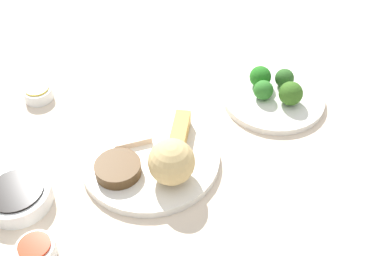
{
  "coord_description": "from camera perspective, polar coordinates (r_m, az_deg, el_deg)",
  "views": [
    {
      "loc": [
        0.31,
        0.49,
        0.66
      ],
      "look_at": [
        -0.09,
        -0.01,
        0.06
      ],
      "focal_mm": 43.03,
      "sensor_mm": 36.0,
      "label": 1
    }
  ],
  "objects": [
    {
      "name": "sauce_ramekin_sweet_and_sour_liquid",
      "position": [
        0.77,
        -18.98,
        -13.61
      ],
      "size": [
        0.05,
        0.05,
        0.0
      ],
      "primitive_type": "cylinder",
      "color": "red",
      "rests_on": "sauce_ramekin_sweet_and_sour"
    },
    {
      "name": "tabletop",
      "position": [
        0.87,
        -4.49,
        -5.23
      ],
      "size": [
        2.2,
        2.2,
        0.02
      ],
      "primitive_type": "cube",
      "color": "beige",
      "rests_on": "ground"
    },
    {
      "name": "main_plate",
      "position": [
        0.87,
        -5.18,
        -3.87
      ],
      "size": [
        0.26,
        0.26,
        0.02
      ],
      "primitive_type": "cylinder",
      "color": "white",
      "rests_on": "tabletop"
    },
    {
      "name": "stir_fry_heap",
      "position": [
        0.83,
        -9.16,
        -4.98
      ],
      "size": [
        0.08,
        0.08,
        0.02
      ],
      "primitive_type": "cylinder",
      "color": "#50371C",
      "rests_on": "main_plate"
    },
    {
      "name": "broccoli_plate",
      "position": [
        1.01,
        10.03,
        3.62
      ],
      "size": [
        0.22,
        0.22,
        0.01
      ],
      "primitive_type": "cylinder",
      "color": "white",
      "rests_on": "tabletop"
    },
    {
      "name": "broccoli_floret_1",
      "position": [
        0.98,
        12.14,
        4.21
      ],
      "size": [
        0.05,
        0.05,
        0.05
      ],
      "primitive_type": "sphere",
      "color": "#37651F",
      "rests_on": "broccoli_plate"
    },
    {
      "name": "sauce_ramekin_hot_mustard_liquid",
      "position": [
        1.04,
        -18.69,
        4.66
      ],
      "size": [
        0.05,
        0.05,
        0.0
      ],
      "primitive_type": "cylinder",
      "color": "yellow",
      "rests_on": "sauce_ramekin_hot_mustard"
    },
    {
      "name": "broccoli_floret_0",
      "position": [
        0.98,
        8.84,
        4.67
      ],
      "size": [
        0.04,
        0.04,
        0.04
      ],
      "primitive_type": "sphere",
      "color": "#2D7226",
      "rests_on": "broccoli_plate"
    },
    {
      "name": "crab_rangoon_wonton",
      "position": [
        0.9,
        -7.57,
        -0.69
      ],
      "size": [
        0.09,
        0.08,
        0.01
      ],
      "primitive_type": "cube",
      "rotation": [
        0.0,
        0.0,
        -0.35
      ],
      "color": "beige",
      "rests_on": "main_plate"
    },
    {
      "name": "sauce_ramekin_hot_mustard",
      "position": [
        1.05,
        -18.51,
        4.03
      ],
      "size": [
        0.06,
        0.06,
        0.03
      ],
      "primitive_type": "cylinder",
      "color": "white",
      "rests_on": "tabletop"
    },
    {
      "name": "soy_sauce_bowl",
      "position": [
        0.85,
        -20.77,
        -7.98
      ],
      "size": [
        0.12,
        0.12,
        0.03
      ],
      "primitive_type": "cylinder",
      "color": "white",
      "rests_on": "tabletop"
    },
    {
      "name": "rice_scoop",
      "position": [
        0.79,
        -2.76,
        -4.34
      ],
      "size": [
        0.08,
        0.08,
        0.08
      ],
      "primitive_type": "sphere",
      "color": "tan",
      "rests_on": "main_plate"
    },
    {
      "name": "spring_roll",
      "position": [
        0.88,
        -1.59,
        -0.89
      ],
      "size": [
        0.1,
        0.1,
        0.03
      ],
      "primitive_type": "cube",
      "rotation": [
        0.0,
        0.0,
        0.75
      ],
      "color": "gold",
      "rests_on": "main_plate"
    },
    {
      "name": "broccoli_floret_5",
      "position": [
        1.02,
        8.46,
        6.3
      ],
      "size": [
        0.05,
        0.05,
        0.05
      ],
      "primitive_type": "sphere",
      "color": "#226F1C",
      "rests_on": "broccoli_plate"
    },
    {
      "name": "soy_sauce_bowl_liquid",
      "position": [
        0.84,
        -21.06,
        -7.23
      ],
      "size": [
        0.09,
        0.09,
        0.0
      ],
      "primitive_type": "cylinder",
      "color": "black",
      "rests_on": "soy_sauce_bowl"
    },
    {
      "name": "broccoli_floret_2",
      "position": [
        1.03,
        11.39,
        6.07
      ],
      "size": [
        0.04,
        0.04,
        0.04
      ],
      "primitive_type": "sphere",
      "color": "#2C5B22",
      "rests_on": "broccoli_plate"
    },
    {
      "name": "sauce_ramekin_sweet_and_sour",
      "position": [
        0.78,
        -18.73,
        -14.21
      ],
      "size": [
        0.06,
        0.06,
        0.03
      ],
      "primitive_type": "cylinder",
      "color": "white",
      "rests_on": "tabletop"
    }
  ]
}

